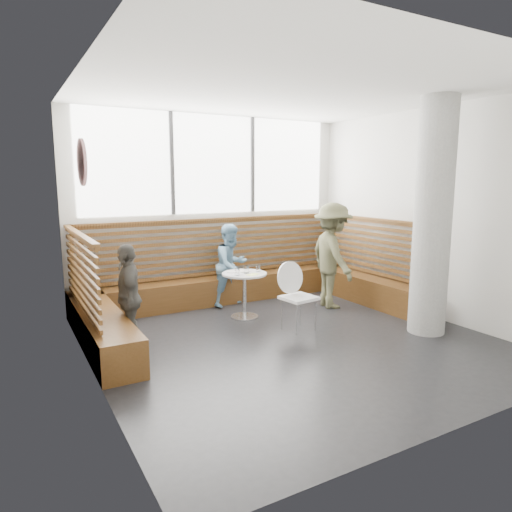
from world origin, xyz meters
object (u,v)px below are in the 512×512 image
concrete_column (433,218)px  cafe_chair (296,290)px  cafe_table (244,286)px  adult_man (332,255)px  child_left (129,297)px  child_back (231,265)px

concrete_column → cafe_chair: concrete_column is taller
concrete_column → cafe_table: size_ratio=4.53×
cafe_chair → adult_man: size_ratio=0.55×
cafe_table → adult_man: (1.56, -0.17, 0.37)m
cafe_chair → concrete_column: bearing=-41.1°
child_left → child_back: bearing=131.4°
cafe_table → adult_man: bearing=-6.2°
child_back → adult_man: bearing=-51.3°
child_left → concrete_column: bearing=80.9°
concrete_column → child_left: size_ratio=2.39×
concrete_column → cafe_table: concrete_column is taller
child_back → cafe_table: bearing=-120.0°
concrete_column → child_back: size_ratio=2.30×
cafe_chair → child_left: bearing=162.2°
concrete_column → child_left: 4.15m
concrete_column → child_back: concrete_column is taller
cafe_table → adult_man: size_ratio=0.40×
adult_man → child_back: 1.69m
cafe_table → cafe_chair: cafe_chair is taller
cafe_chair → adult_man: adult_man is taller
cafe_table → cafe_chair: 0.92m
cafe_chair → child_left: 2.29m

